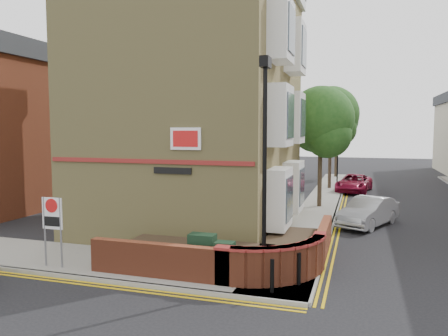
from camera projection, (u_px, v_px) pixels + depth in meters
ground at (196, 294)px, 11.82m from camera, size 120.00×120.00×0.00m
pavement_corner at (113, 263)px, 14.28m from camera, size 13.00×3.00×0.12m
pavement_main at (322, 201)px, 26.42m from camera, size 2.00×32.00×0.12m
kerb_side at (85, 278)px, 12.86m from camera, size 13.00×0.15×0.12m
kerb_main_near at (339, 202)px, 26.12m from camera, size 0.15×32.00×0.12m
yellow_lines_side at (80, 283)px, 12.63m from camera, size 13.00×0.28×0.01m
yellow_lines_main at (344, 203)px, 26.05m from camera, size 0.28×32.00×0.01m
corner_building at (200, 89)px, 19.71m from camera, size 8.95×10.40×13.60m
garden_wall at (224, 266)px, 14.19m from camera, size 6.80×6.00×1.20m
lamppost at (265, 169)px, 12.18m from camera, size 0.25×0.50×6.30m
utility_cabinet_large at (202, 254)px, 13.08m from camera, size 0.80×0.45×1.20m
utility_cabinet_small at (225, 261)px, 12.56m from camera, size 0.55×0.40×1.10m
bollard_near at (272, 276)px, 11.55m from camera, size 0.11×0.11×0.90m
bollard_far at (299, 269)px, 12.13m from camera, size 0.11×0.11×0.90m
zone_sign at (52, 219)px, 13.64m from camera, size 0.72×0.07×2.20m
tree_near at (321, 124)px, 24.14m from camera, size 3.64×3.65×6.70m
tree_mid at (331, 118)px, 31.70m from camera, size 4.03×4.03×7.42m
tree_far at (337, 124)px, 39.32m from camera, size 3.81×3.81×7.00m
traffic_light_assembly at (338, 150)px, 34.60m from camera, size 0.20×0.16×4.20m
silver_car_near at (368, 212)px, 19.97m from camera, size 2.91×4.23×1.32m
red_car_main at (354, 183)px, 30.82m from camera, size 2.69×4.72×1.24m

